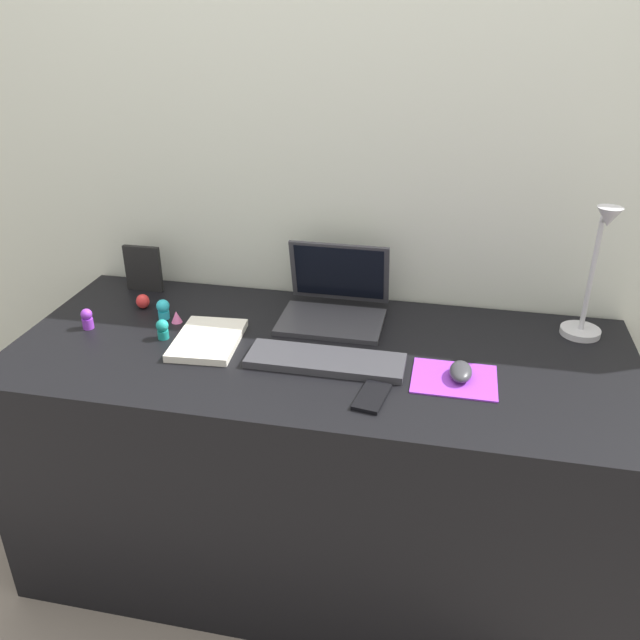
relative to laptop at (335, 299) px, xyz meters
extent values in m
plane|color=slate|center=(0.00, -0.21, -0.79)|extent=(6.00, 6.00, 0.00)
cube|color=beige|center=(0.00, 0.19, 0.02)|extent=(2.88, 0.05, 1.62)
cube|color=black|center=(0.00, -0.21, -0.42)|extent=(1.68, 0.72, 0.74)
cube|color=#333338|center=(0.00, -0.06, -0.05)|extent=(0.30, 0.21, 0.01)
cube|color=#333338|center=(0.00, 0.07, 0.06)|extent=(0.30, 0.06, 0.20)
cube|color=black|center=(0.00, 0.07, 0.06)|extent=(0.27, 0.05, 0.17)
cube|color=#333338|center=(0.03, -0.29, -0.04)|extent=(0.41, 0.13, 0.02)
cube|color=purple|center=(0.36, -0.30, -0.05)|extent=(0.21, 0.17, 0.00)
ellipsoid|color=#333338|center=(0.37, -0.29, -0.03)|extent=(0.06, 0.10, 0.03)
cube|color=black|center=(0.17, -0.42, -0.05)|extent=(0.08, 0.14, 0.01)
cylinder|color=#B7B7BC|center=(0.70, 0.03, -0.04)|extent=(0.11, 0.11, 0.02)
cylinder|color=#B7B7BC|center=(0.70, 0.03, 0.13)|extent=(0.01, 0.01, 0.33)
cylinder|color=#B7B7BC|center=(0.70, 0.00, 0.30)|extent=(0.01, 0.09, 0.07)
cone|color=#B7B7BC|center=(0.70, -0.03, 0.31)|extent=(0.06, 0.06, 0.05)
cube|color=silver|center=(-0.31, -0.24, -0.04)|extent=(0.19, 0.25, 0.02)
cube|color=black|center=(-0.64, 0.06, 0.02)|extent=(0.12, 0.02, 0.15)
cylinder|color=#28B7CC|center=(-0.49, -0.12, -0.04)|extent=(0.03, 0.03, 0.02)
sphere|color=#28B7CC|center=(-0.49, -0.12, -0.01)|extent=(0.04, 0.04, 0.04)
ellipsoid|color=red|center=(-0.58, -0.07, -0.03)|extent=(0.04, 0.04, 0.04)
cylinder|color=teal|center=(-0.44, -0.24, -0.04)|extent=(0.03, 0.03, 0.03)
sphere|color=teal|center=(-0.44, -0.24, -0.01)|extent=(0.03, 0.03, 0.03)
cylinder|color=purple|center=(-0.68, -0.23, -0.04)|extent=(0.03, 0.03, 0.03)
sphere|color=purple|center=(-0.68, -0.23, -0.01)|extent=(0.03, 0.03, 0.03)
cone|color=pink|center=(-0.45, -0.14, -0.04)|extent=(0.03, 0.03, 0.04)
camera|label=1|loc=(0.32, -1.72, 0.81)|focal=36.63mm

